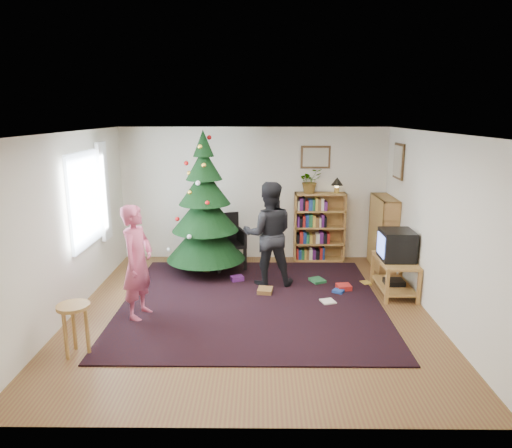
{
  "coord_description": "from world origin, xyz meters",
  "views": [
    {
      "loc": [
        0.12,
        -6.03,
        2.75
      ],
      "look_at": [
        0.06,
        0.72,
        1.1
      ],
      "focal_mm": 32.0,
      "sensor_mm": 36.0,
      "label": 1
    }
  ],
  "objects_px": {
    "bookshelf_back": "(319,226)",
    "armchair": "(229,238)",
    "potted_plant": "(310,181)",
    "table_lamp": "(337,182)",
    "stool": "(74,316)",
    "bookshelf_right": "(383,232)",
    "crt_tv": "(397,245)",
    "picture_right": "(399,161)",
    "person_standing": "(138,262)",
    "christmas_tree": "(205,216)",
    "tv_stand": "(395,273)",
    "person_by_chair": "(269,234)",
    "picture_back": "(316,157)"
  },
  "relations": [
    {
      "from": "bookshelf_right",
      "to": "crt_tv",
      "type": "xyz_separation_m",
      "value": [
        -0.12,
        -1.24,
        0.12
      ]
    },
    {
      "from": "christmas_tree",
      "to": "bookshelf_back",
      "type": "xyz_separation_m",
      "value": [
        2.07,
        0.75,
        -0.37
      ]
    },
    {
      "from": "person_by_chair",
      "to": "table_lamp",
      "type": "distance_m",
      "value": 1.93
    },
    {
      "from": "christmas_tree",
      "to": "stool",
      "type": "xyz_separation_m",
      "value": [
        -1.19,
        -2.81,
        -0.55
      ]
    },
    {
      "from": "picture_right",
      "to": "tv_stand",
      "type": "distance_m",
      "value": 1.95
    },
    {
      "from": "christmas_tree",
      "to": "person_standing",
      "type": "bearing_deg",
      "value": -111.65
    },
    {
      "from": "picture_right",
      "to": "bookshelf_right",
      "type": "height_order",
      "value": "picture_right"
    },
    {
      "from": "picture_right",
      "to": "crt_tv",
      "type": "height_order",
      "value": "picture_right"
    },
    {
      "from": "person_by_chair",
      "to": "potted_plant",
      "type": "height_order",
      "value": "potted_plant"
    },
    {
      "from": "tv_stand",
      "to": "armchair",
      "type": "xyz_separation_m",
      "value": [
        -2.67,
        1.25,
        0.2
      ]
    },
    {
      "from": "person_standing",
      "to": "potted_plant",
      "type": "distance_m",
      "value": 3.69
    },
    {
      "from": "stool",
      "to": "person_standing",
      "type": "relative_size",
      "value": 0.39
    },
    {
      "from": "bookshelf_right",
      "to": "picture_back",
      "type": "bearing_deg",
      "value": 65.63
    },
    {
      "from": "christmas_tree",
      "to": "person_standing",
      "type": "height_order",
      "value": "christmas_tree"
    },
    {
      "from": "bookshelf_right",
      "to": "crt_tv",
      "type": "bearing_deg",
      "value": 174.35
    },
    {
      "from": "bookshelf_back",
      "to": "tv_stand",
      "type": "bearing_deg",
      "value": -59.36
    },
    {
      "from": "bookshelf_back",
      "to": "stool",
      "type": "xyz_separation_m",
      "value": [
        -3.26,
        -3.56,
        -0.18
      ]
    },
    {
      "from": "crt_tv",
      "to": "table_lamp",
      "type": "xyz_separation_m",
      "value": [
        -0.67,
        1.65,
        0.72
      ]
    },
    {
      "from": "bookshelf_back",
      "to": "crt_tv",
      "type": "xyz_separation_m",
      "value": [
        0.97,
        -1.65,
        0.12
      ]
    },
    {
      "from": "picture_right",
      "to": "armchair",
      "type": "relative_size",
      "value": 0.61
    },
    {
      "from": "picture_right",
      "to": "tv_stand",
      "type": "height_order",
      "value": "picture_right"
    },
    {
      "from": "armchair",
      "to": "stool",
      "type": "height_order",
      "value": "armchair"
    },
    {
      "from": "picture_right",
      "to": "table_lamp",
      "type": "distance_m",
      "value": 1.19
    },
    {
      "from": "person_by_chair",
      "to": "picture_back",
      "type": "bearing_deg",
      "value": -124.55
    },
    {
      "from": "picture_back",
      "to": "armchair",
      "type": "distance_m",
      "value": 2.2
    },
    {
      "from": "picture_right",
      "to": "table_lamp",
      "type": "bearing_deg",
      "value": 147.61
    },
    {
      "from": "christmas_tree",
      "to": "crt_tv",
      "type": "distance_m",
      "value": 3.18
    },
    {
      "from": "bookshelf_right",
      "to": "tv_stand",
      "type": "height_order",
      "value": "bookshelf_right"
    },
    {
      "from": "bookshelf_right",
      "to": "crt_tv",
      "type": "distance_m",
      "value": 1.25
    },
    {
      "from": "table_lamp",
      "to": "person_standing",
      "type": "bearing_deg",
      "value": -140.49
    },
    {
      "from": "crt_tv",
      "to": "armchair",
      "type": "height_order",
      "value": "crt_tv"
    },
    {
      "from": "bookshelf_right",
      "to": "armchair",
      "type": "xyz_separation_m",
      "value": [
        -2.79,
        0.01,
        -0.14
      ]
    },
    {
      "from": "bookshelf_back",
      "to": "stool",
      "type": "relative_size",
      "value": 2.09
    },
    {
      "from": "armchair",
      "to": "stool",
      "type": "bearing_deg",
      "value": -136.3
    },
    {
      "from": "picture_back",
      "to": "stool",
      "type": "height_order",
      "value": "picture_back"
    },
    {
      "from": "crt_tv",
      "to": "picture_right",
      "type": "bearing_deg",
      "value": 76.27
    },
    {
      "from": "picture_right",
      "to": "person_standing",
      "type": "distance_m",
      "value": 4.6
    },
    {
      "from": "person_standing",
      "to": "stool",
      "type": "bearing_deg",
      "value": 168.27
    },
    {
      "from": "bookshelf_back",
      "to": "armchair",
      "type": "relative_size",
      "value": 1.33
    },
    {
      "from": "stool",
      "to": "table_lamp",
      "type": "xyz_separation_m",
      "value": [
        3.56,
        3.56,
        1.02
      ]
    },
    {
      "from": "stool",
      "to": "table_lamp",
      "type": "height_order",
      "value": "table_lamp"
    },
    {
      "from": "table_lamp",
      "to": "armchair",
      "type": "bearing_deg",
      "value": -168.8
    },
    {
      "from": "table_lamp",
      "to": "potted_plant",
      "type": "bearing_deg",
      "value": 180.0
    },
    {
      "from": "armchair",
      "to": "potted_plant",
      "type": "bearing_deg",
      "value": -5.2
    },
    {
      "from": "person_standing",
      "to": "person_by_chair",
      "type": "xyz_separation_m",
      "value": [
        1.79,
        1.25,
        0.06
      ]
    },
    {
      "from": "picture_right",
      "to": "christmas_tree",
      "type": "xyz_separation_m",
      "value": [
        -3.3,
        -0.16,
        -0.92
      ]
    },
    {
      "from": "picture_back",
      "to": "potted_plant",
      "type": "relative_size",
      "value": 1.2
    },
    {
      "from": "armchair",
      "to": "person_standing",
      "type": "distance_m",
      "value": 2.41
    },
    {
      "from": "picture_right",
      "to": "armchair",
      "type": "bearing_deg",
      "value": 176.19
    },
    {
      "from": "potted_plant",
      "to": "table_lamp",
      "type": "distance_m",
      "value": 0.5
    }
  ]
}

